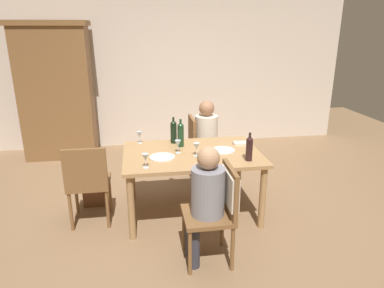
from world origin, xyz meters
TOP-DOWN VIEW (x-y plane):
  - ground_plane at (0.00, 0.00)m, footprint 10.00×10.00m
  - rear_room_partition at (0.00, 2.72)m, footprint 6.40×0.12m
  - armoire_cabinet at (-1.86, 2.27)m, footprint 1.18×0.62m
  - dining_table at (0.00, 0.00)m, footprint 1.52×1.03m
  - chair_far_right at (0.25, 0.90)m, footprint 0.44×0.44m
  - chair_near at (0.12, -0.90)m, footprint 0.46×0.44m
  - chair_left_end at (-1.14, -0.09)m, footprint 0.44×0.44m
  - person_woman_host at (0.37, 0.90)m, footprint 0.36×0.31m
  - person_man_bearded at (-0.03, -0.90)m, footprint 0.34×0.30m
  - wine_bottle_tall_green at (0.55, -0.33)m, footprint 0.07×0.07m
  - wine_bottle_dark_red at (-0.16, 0.38)m, footprint 0.07×0.07m
  - wine_bottle_short_olive at (-0.10, 0.23)m, footprint 0.07×0.07m
  - wine_glass_near_left at (-0.16, 0.01)m, footprint 0.07×0.07m
  - wine_glass_centre at (-0.52, -0.37)m, footprint 0.07×0.07m
  - wine_glass_near_right at (-0.57, 0.42)m, footprint 0.07×0.07m
  - wine_glass_far at (0.03, -0.12)m, footprint 0.07×0.07m
  - dinner_plate_host at (0.36, -0.00)m, footprint 0.26×0.26m
  - dinner_plate_guest_left at (-0.34, -0.11)m, footprint 0.28×0.28m
  - folded_napkin at (0.61, 0.18)m, footprint 0.17×0.13m
  - handbag at (-1.14, 0.35)m, footprint 0.29×0.13m

SIDE VIEW (x-z plane):
  - ground_plane at x=0.00m, z-range 0.00..0.00m
  - handbag at x=-1.14m, z-range 0.00..0.22m
  - chair_far_right at x=0.25m, z-range 0.07..0.99m
  - chair_left_end at x=-1.14m, z-range 0.07..0.99m
  - chair_near at x=0.12m, z-range 0.13..1.05m
  - person_man_bearded at x=-0.03m, z-range 0.09..1.21m
  - dining_table at x=0.00m, z-range 0.29..1.03m
  - person_woman_host at x=0.37m, z-range 0.09..1.23m
  - dinner_plate_host at x=0.36m, z-range 0.75..0.76m
  - dinner_plate_guest_left at x=-0.34m, z-range 0.75..0.76m
  - folded_napkin at x=0.61m, z-range 0.75..0.78m
  - wine_glass_near_left at x=-0.16m, z-range 0.78..0.93m
  - wine_glass_centre at x=-0.52m, z-range 0.78..0.93m
  - wine_glass_near_right at x=-0.57m, z-range 0.78..0.93m
  - wine_glass_far at x=0.03m, z-range 0.78..0.93m
  - wine_bottle_tall_green at x=0.55m, z-range 0.73..1.04m
  - wine_bottle_dark_red at x=-0.16m, z-range 0.73..1.05m
  - wine_bottle_short_olive at x=-0.10m, z-range 0.73..1.06m
  - armoire_cabinet at x=-1.86m, z-range 0.01..2.19m
  - rear_room_partition at x=0.00m, z-range 0.00..2.70m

